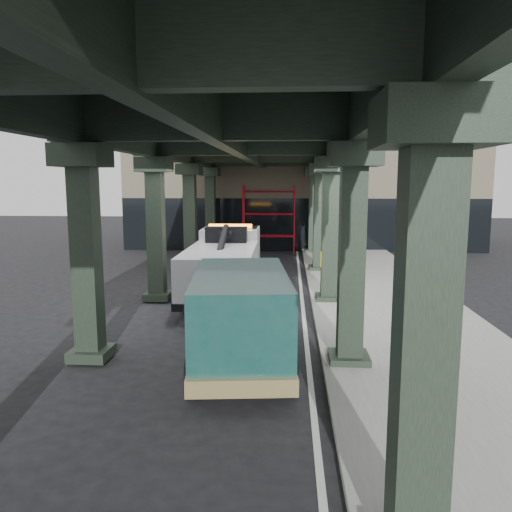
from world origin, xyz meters
The scene contains 8 objects.
ground centered at (0.00, 0.00, 0.00)m, with size 90.00×90.00×0.00m, color black.
sidewalk centered at (4.50, 2.00, 0.07)m, with size 5.00×40.00×0.15m, color gray.
lane_stripe centered at (1.70, 2.00, 0.01)m, with size 0.12×38.00×0.01m, color silver.
viaduct centered at (-0.40, 2.00, 5.46)m, with size 7.40×32.00×6.40m.
building centered at (2.00, 20.00, 4.00)m, with size 22.00×10.00×8.00m, color #C6B793.
scaffolding centered at (0.00, 14.64, 2.11)m, with size 3.08×0.88×4.00m.
tow_truck centered at (-1.10, 2.99, 1.28)m, with size 2.54×8.09×2.63m.
towed_van centered at (0.14, -4.05, 1.19)m, with size 2.66×5.64×2.21m.
Camera 1 is at (1.23, -14.97, 4.17)m, focal length 35.00 mm.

